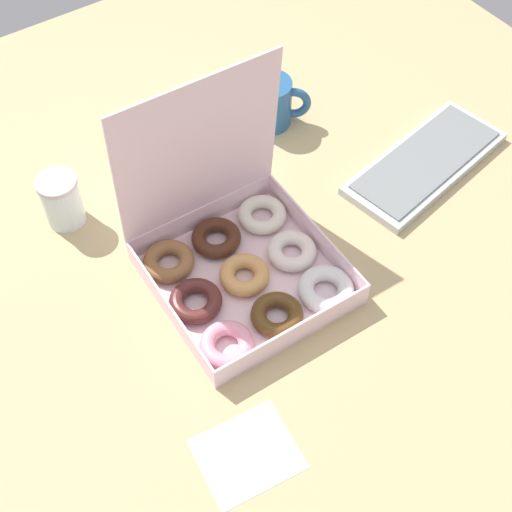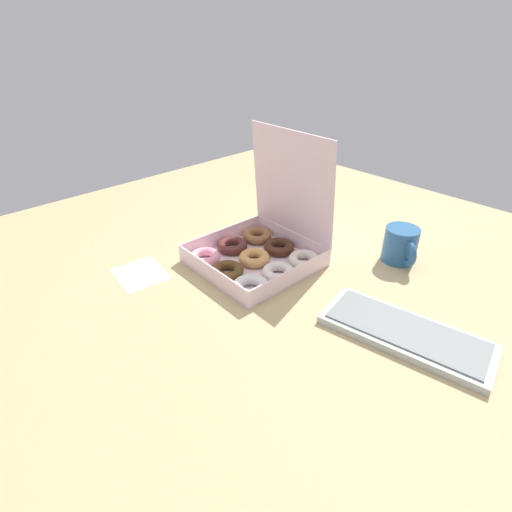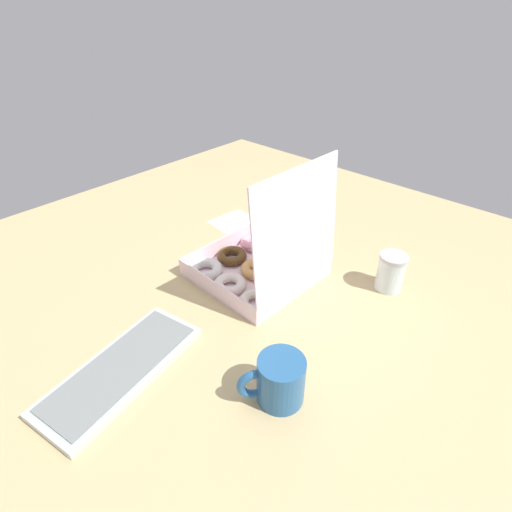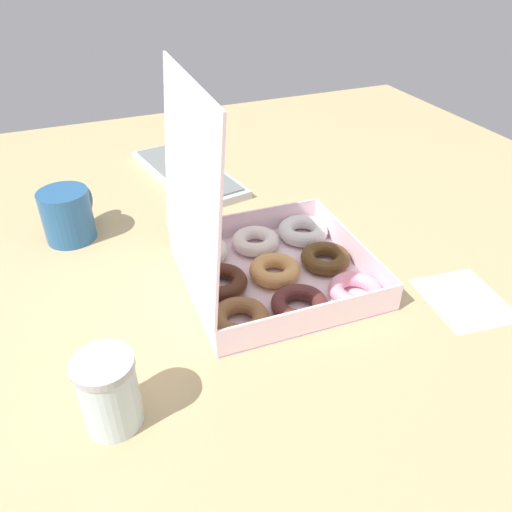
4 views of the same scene
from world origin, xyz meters
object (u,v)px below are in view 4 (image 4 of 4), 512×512
Objects in this scene: donut_box at (266,261)px; glass_jar at (109,392)px; keyboard at (187,173)px; coffee_mug at (68,214)px.

glass_jar is (-19.91, 29.26, 1.34)cm from donut_box.
donut_box reaches higher than glass_jar.
glass_jar is at bearing 156.72° from keyboard.
coffee_mug is at bearing 121.98° from keyboard.
coffee_mug is 1.17× the size of glass_jar.
keyboard is at bearing -58.02° from coffee_mug.
donut_box is 2.90× the size of coffee_mug.
keyboard is at bearing -23.28° from glass_jar.
donut_box is 45.20cm from keyboard.
donut_box is 40.39cm from coffee_mug.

